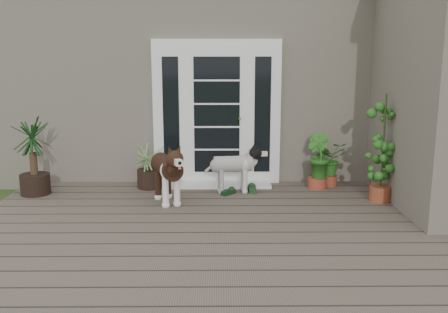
{
  "coord_description": "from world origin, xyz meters",
  "views": [
    {
      "loc": [
        -0.16,
        -4.78,
        2.03
      ],
      "look_at": [
        -0.1,
        1.75,
        0.7
      ],
      "focal_mm": 39.75,
      "sensor_mm": 36.0,
      "label": 1
    }
  ],
  "objects": [
    {
      "name": "clog_right",
      "position": [
        -0.04,
        1.93,
        0.16
      ],
      "size": [
        0.27,
        0.28,
        0.08
      ],
      "primitive_type": null,
      "rotation": [
        0.0,
        0.0,
        -0.74
      ],
      "color": "black",
      "rests_on": "deck"
    },
    {
      "name": "door_unit",
      "position": [
        -0.2,
        2.6,
        1.19
      ],
      "size": [
        1.9,
        0.14,
        2.15
      ],
      "primitive_type": "cube",
      "color": "white",
      "rests_on": "deck"
    },
    {
      "name": "spider_plant",
      "position": [
        -1.17,
        2.32,
        0.48
      ],
      "size": [
        0.84,
        0.84,
        0.72
      ],
      "primitive_type": null,
      "rotation": [
        0.0,
        0.0,
        0.29
      ],
      "color": "#819B5F",
      "rests_on": "deck"
    },
    {
      "name": "white_dog",
      "position": [
        0.03,
        2.04,
        0.42
      ],
      "size": [
        0.76,
        0.4,
        0.6
      ],
      "primitive_type": null,
      "rotation": [
        0.0,
        0.0,
        -1.45
      ],
      "color": "silver",
      "rests_on": "deck"
    },
    {
      "name": "herb_b",
      "position": [
        1.27,
        2.26,
        0.42
      ],
      "size": [
        0.54,
        0.54,
        0.59
      ],
      "primitive_type": "imported",
      "rotation": [
        0.0,
        0.0,
        2.1
      ],
      "color": "#2B621C",
      "rests_on": "deck"
    },
    {
      "name": "yucca",
      "position": [
        -2.75,
        1.97,
        0.68
      ],
      "size": [
        0.97,
        0.97,
        1.13
      ],
      "primitive_type": null,
      "rotation": [
        0.0,
        0.0,
        -0.3
      ],
      "color": "black",
      "rests_on": "deck"
    },
    {
      "name": "herb_a",
      "position": [
        1.48,
        2.4,
        0.41
      ],
      "size": [
        0.58,
        0.58,
        0.59
      ],
      "primitive_type": "imported",
      "rotation": [
        0.0,
        0.0,
        0.31
      ],
      "color": "#1B5518",
      "rests_on": "deck"
    },
    {
      "name": "brindle_dog",
      "position": [
        -0.85,
        1.54,
        0.48
      ],
      "size": [
        0.66,
        0.93,
        0.71
      ],
      "primitive_type": null,
      "rotation": [
        0.0,
        0.0,
        3.52
      ],
      "color": "#341E13",
      "rests_on": "deck"
    },
    {
      "name": "sapling",
      "position": [
        1.99,
        1.59,
        0.86
      ],
      "size": [
        0.45,
        0.45,
        1.48
      ],
      "primitive_type": null,
      "rotation": [
        0.0,
        0.0,
        -0.02
      ],
      "color": "#215117",
      "rests_on": "deck"
    },
    {
      "name": "house_main",
      "position": [
        0.0,
        4.65,
        1.55
      ],
      "size": [
        7.4,
        4.0,
        3.1
      ],
      "primitive_type": "cube",
      "color": "#665E54",
      "rests_on": "ground"
    },
    {
      "name": "deck",
      "position": [
        0.0,
        0.4,
        0.06
      ],
      "size": [
        6.2,
        4.6,
        0.12
      ],
      "primitive_type": "cube",
      "color": "#6B5B4C",
      "rests_on": "ground"
    },
    {
      "name": "herb_c",
      "position": [
        2.24,
        2.4,
        0.4
      ],
      "size": [
        0.51,
        0.51,
        0.57
      ],
      "primitive_type": "imported",
      "rotation": [
        0.0,
        0.0,
        4.02
      ],
      "color": "#1E601B",
      "rests_on": "deck"
    },
    {
      "name": "door_step",
      "position": [
        -0.2,
        2.4,
        0.14
      ],
      "size": [
        1.6,
        0.4,
        0.05
      ],
      "primitive_type": "cube",
      "color": "white",
      "rests_on": "deck"
    },
    {
      "name": "clog_left",
      "position": [
        0.31,
        2.07,
        0.16
      ],
      "size": [
        0.14,
        0.3,
        0.09
      ],
      "primitive_type": null,
      "rotation": [
        0.0,
        0.0,
        0.01
      ],
      "color": "#163818",
      "rests_on": "deck"
    }
  ]
}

